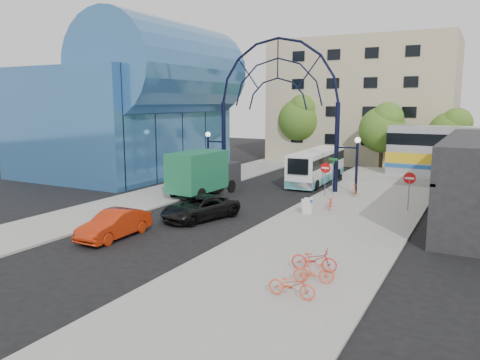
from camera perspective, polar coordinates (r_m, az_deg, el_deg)
The scene contains 22 objects.
ground at distance 26.95m, azimuth -7.64°, elevation -5.71°, with size 120.00×120.00×0.00m, color black.
sidewalk_east at distance 27.03m, azimuth 11.54°, elevation -5.65°, with size 8.00×56.00×0.12m, color gray.
plaza_west at distance 35.42m, azimuth -10.56°, elevation -2.01°, with size 5.00×50.00×0.12m, color gray.
gateway_arch at distance 38.28m, azimuth 4.60°, elevation 11.76°, with size 13.64×0.44×12.10m.
stop_sign at distance 35.06m, azimuth 10.36°, elevation 1.09°, with size 0.80×0.07×2.50m.
do_not_enter_sign at distance 31.78m, azimuth 19.95°, elevation -0.23°, with size 0.76×0.07×2.48m.
street_name_sign at distance 35.49m, azimuth 11.28°, elevation 1.38°, with size 0.70×0.70×2.80m.
sandwich_board at distance 29.41m, azimuth 8.19°, elevation -2.95°, with size 0.55×0.61×0.99m.
transit_hall at distance 47.27m, azimuth -12.41°, elevation 8.89°, with size 16.50×18.00×14.50m.
apartment_block at distance 57.60m, azimuth 14.89°, elevation 9.18°, with size 20.00×12.10×14.00m.
tree_north_a at distance 47.95m, azimuth 17.09°, elevation 6.20°, with size 4.48×4.48×7.00m.
tree_north_b at distance 54.50m, azimuth 7.50°, elevation 7.58°, with size 5.12×5.12×8.00m.
tree_north_c at distance 49.19m, azimuth 24.42°, elevation 5.46°, with size 4.16×4.16×6.50m.
city_bus at distance 41.77m, azimuth 9.37°, elevation 1.76°, with size 2.74×10.43×2.84m.
green_truck at distance 35.57m, azimuth -4.37°, elevation 0.85°, with size 2.92×6.85×3.39m.
black_suv at distance 28.40m, azimuth -4.90°, elevation -3.41°, with size 2.34×5.08×1.41m, color black.
red_sedan at distance 25.37m, azimuth -15.06°, elevation -5.23°, with size 1.54×4.42×1.46m, color #B0260A.
bike_near_a at distance 31.16m, azimuth 10.98°, elevation -2.70°, with size 0.56×1.60×0.84m, color #FD4632.
bike_near_b at distance 35.90m, azimuth 13.78°, elevation -1.10°, with size 0.45×1.58×0.95m, color #CC6A28.
bike_far_a at distance 19.83m, azimuth 9.03°, elevation -9.52°, with size 0.66×1.90×1.00m, color red.
bike_far_b at distance 18.56m, azimuth 9.00°, elevation -10.93°, with size 0.45×1.59×0.95m, color #E04E2C.
bike_far_c at distance 17.21m, azimuth 6.34°, elevation -12.60°, with size 0.62×1.77×0.93m, color #DE4F2C.
Camera 1 is at (15.23, -21.08, 7.05)m, focal length 35.00 mm.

